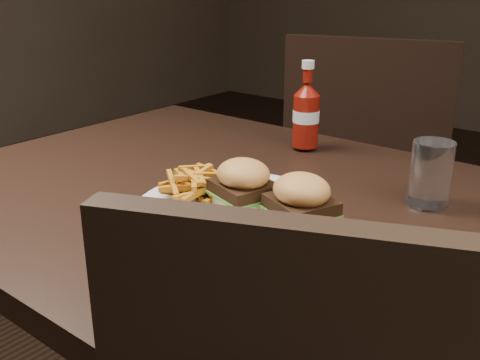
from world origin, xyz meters
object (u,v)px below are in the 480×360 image
Objects in this scene: chair_far at (370,192)px; plate at (236,209)px; dining_table at (261,213)px; ketchup_bottle at (306,121)px; tumbler at (431,173)px.

chair_far is 1.52× the size of plate.
ketchup_bottle is (-0.10, 0.28, 0.08)m from dining_table.
ketchup_bottle is at bearing 109.25° from dining_table.
plate is at bearing -136.05° from tumbler.
ketchup_bottle is (0.13, -0.61, 0.38)m from chair_far.
dining_table is at bearing -144.58° from tumbler.
dining_table is 3.86× the size of plate.
ketchup_bottle reaches higher than tumbler.
chair_far is 4.75× the size of tumbler.
chair_far is at bearing 120.78° from tumbler.
plate reaches higher than chair_far.
plate is at bearing -74.51° from ketchup_bottle.
plate is 0.31m from tumbler.
chair_far is at bearing 104.40° from dining_table.
chair_far is at bearing 103.31° from plate.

